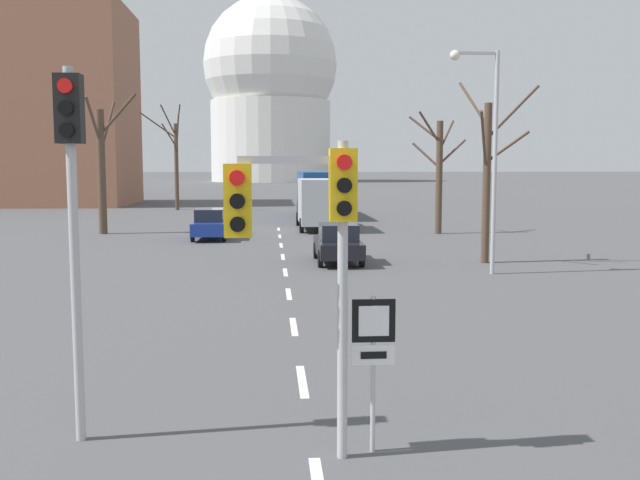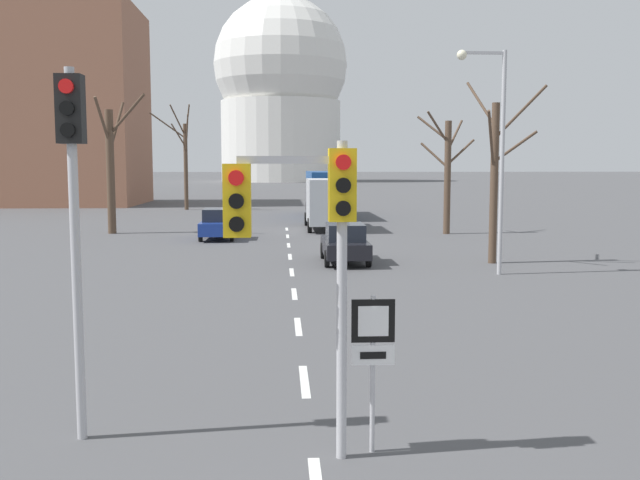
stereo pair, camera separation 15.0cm
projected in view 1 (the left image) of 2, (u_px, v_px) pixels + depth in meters
The scene contains 23 objects.
lane_stripe_1 at pixel (302, 381), 13.22m from camera, with size 0.16×2.00×0.01m, color silver.
lane_stripe_2 at pixel (294, 326), 17.69m from camera, with size 0.16×2.00×0.01m, color silver.
lane_stripe_3 at pixel (289, 294), 22.15m from camera, with size 0.16×2.00×0.01m, color silver.
lane_stripe_4 at pixel (285, 272), 26.61m from camera, with size 0.16×2.00×0.01m, color silver.
lane_stripe_5 at pixel (283, 257), 31.08m from camera, with size 0.16×2.00×0.01m, color silver.
lane_stripe_6 at pixel (281, 245), 35.54m from camera, with size 0.16×2.00×0.01m, color silver.
lane_stripe_7 at pixel (280, 236), 40.00m from camera, with size 0.16×2.00×0.01m, color silver.
lane_stripe_8 at pixel (279, 229), 44.47m from camera, with size 0.16×2.00×0.01m, color silver.
traffic_signal_centre_tall at pixel (305, 222), 9.40m from camera, with size 1.74×0.34×4.32m.
traffic_signal_near_left at pixel (72, 185), 10.02m from camera, with size 0.36×0.34×5.36m.
route_sign_post at pixel (373, 347), 9.82m from camera, with size 0.60×0.08×2.22m.
street_lamp_right at pixel (487, 139), 25.69m from camera, with size 1.81×0.36×8.06m.
sedan_near_left at pixel (338, 243), 29.17m from camera, with size 1.82×4.34×1.62m.
sedan_near_right at pixel (210, 224), 38.44m from camera, with size 1.82×4.40×1.66m.
sedan_mid_centre at pixel (309, 193), 81.40m from camera, with size 1.70×4.39×1.52m.
city_bus at pixel (316, 190), 54.86m from camera, with size 2.66×10.80×3.48m.
delivery_truck at pixel (318, 202), 44.22m from camera, with size 2.44×7.20×3.14m.
bare_tree_left_near at pixel (102, 165), 41.06m from camera, with size 2.86×2.99×7.99m.
bare_tree_right_near at pixel (439, 171), 41.28m from camera, with size 3.45×2.16×7.05m.
bare_tree_left_far at pixel (175, 159), 62.98m from camera, with size 3.65×2.65×9.23m.
bare_tree_right_far at pixel (488, 174), 28.84m from camera, with size 2.65×3.39×7.49m.
capitol_dome at pixel (270, 90), 171.43m from camera, with size 32.06×32.06×45.28m.
apartment_block_left at pixel (38, 106), 71.11m from camera, with size 18.00×14.00×19.70m, color #9E664C.
Camera 1 is at (-0.59, -4.49, 4.00)m, focal length 40.00 mm.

